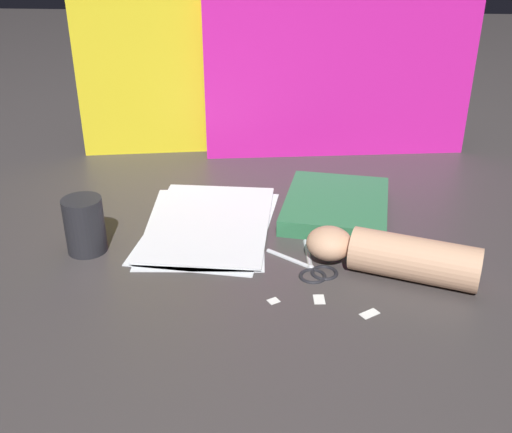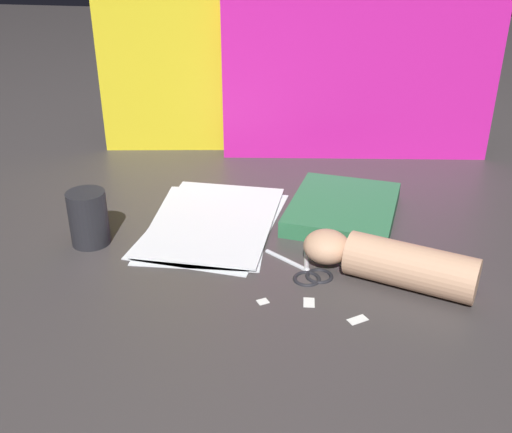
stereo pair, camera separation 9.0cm
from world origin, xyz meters
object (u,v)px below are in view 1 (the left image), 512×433
paper_stack (208,224)px  mug (85,225)px  scissors (312,266)px  book_closed (336,205)px  hand_forearm (394,255)px

paper_stack → mug: mug is taller
scissors → mug: bearing=175.4°
paper_stack → mug: size_ratio=3.50×
book_closed → hand_forearm: bearing=-69.8°
book_closed → hand_forearm: hand_forearm is taller
hand_forearm → book_closed: bearing=110.2°
hand_forearm → scissors: bearing=177.0°
paper_stack → mug: 0.24m
scissors → mug: mug is taller
book_closed → scissors: bearing=-102.8°
book_closed → paper_stack: bearing=-162.6°
scissors → hand_forearm: 0.14m
paper_stack → scissors: size_ratio=2.43×
paper_stack → book_closed: book_closed is taller
scissors → mug: 0.41m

